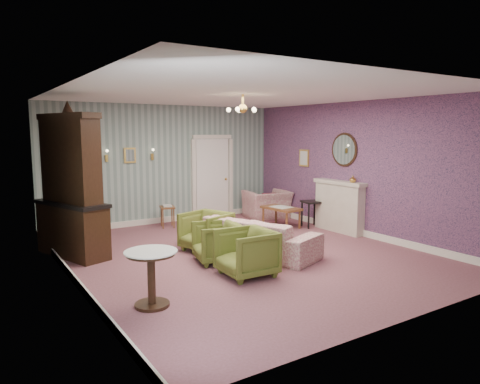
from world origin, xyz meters
TOP-DOWN VIEW (x-y plane):
  - floor at (0.00, 0.00)m, footprint 7.00×7.00m
  - ceiling at (0.00, 0.00)m, footprint 7.00×7.00m
  - wall_back at (0.00, 3.50)m, footprint 6.00×0.00m
  - wall_front at (0.00, -3.50)m, footprint 6.00×0.00m
  - wall_left at (-3.00, 0.00)m, footprint 0.00×7.00m
  - wall_right at (3.00, 0.00)m, footprint 0.00×7.00m
  - wall_right_floral at (2.98, 0.00)m, footprint 0.00×7.00m
  - door at (1.30, 3.46)m, footprint 1.12×0.12m
  - olive_chair_a at (-0.63, -1.07)m, footprint 0.77×0.82m
  - olive_chair_b at (-0.63, -0.16)m, footprint 0.84×0.88m
  - olive_chair_c at (-0.43, 0.61)m, footprint 0.97×1.00m
  - sofa_chintz at (0.21, -0.12)m, footprint 1.47×2.42m
  - wingback_chair at (2.47, 2.61)m, footprint 1.19×0.88m
  - dresser at (-2.65, 1.59)m, footprint 1.07×1.73m
  - fireplace at (2.86, 0.40)m, footprint 0.30×1.40m
  - mantel_vase at (2.84, 0.00)m, footprint 0.15×0.15m
  - oval_mirror at (2.96, 0.40)m, footprint 0.04×0.76m
  - framed_print at (2.97, 1.75)m, footprint 0.04×0.34m
  - coffee_table at (2.06, 1.49)m, footprint 0.62×0.99m
  - side_table_black at (2.65, 1.08)m, footprint 0.50×0.50m
  - pedestal_table at (-2.33, -1.43)m, footprint 0.79×0.79m
  - nesting_table at (-0.22, 2.93)m, footprint 0.43×0.49m
  - gilt_mirror_back at (-0.90, 3.46)m, footprint 0.28×0.06m
  - sconce_left at (-1.45, 3.44)m, footprint 0.16×0.12m
  - sconce_right at (-0.35, 3.44)m, footprint 0.16×0.12m
  - chandelier at (0.00, 0.00)m, footprint 0.56×0.56m
  - burgundy_cushion at (2.42, 2.46)m, footprint 0.41×0.28m

SIDE VIEW (x-z plane):
  - floor at x=0.00m, z-range 0.00..0.00m
  - coffee_table at x=2.06m, z-range 0.00..0.48m
  - nesting_table at x=-0.22m, z-range 0.00..0.54m
  - side_table_black at x=2.65m, z-range 0.00..0.63m
  - pedestal_table at x=-2.33m, z-range 0.00..0.74m
  - olive_chair_b at x=-0.63m, z-range 0.00..0.76m
  - olive_chair_a at x=-0.63m, z-range 0.00..0.81m
  - olive_chair_c at x=-0.43m, z-range 0.00..0.82m
  - sofa_chintz at x=0.21m, z-range 0.00..0.91m
  - wingback_chair at x=2.47m, z-range 0.00..0.95m
  - burgundy_cushion at x=2.42m, z-range 0.28..0.68m
  - fireplace at x=2.86m, z-range 0.00..1.16m
  - door at x=1.30m, z-range 0.00..2.16m
  - mantel_vase at x=2.84m, z-range 1.16..1.31m
  - dresser at x=-2.65m, z-range 0.00..2.73m
  - wall_back at x=0.00m, z-range -1.55..4.45m
  - wall_front at x=0.00m, z-range -1.55..4.45m
  - wall_left at x=-3.00m, z-range -2.05..4.95m
  - wall_right at x=3.00m, z-range -2.05..4.95m
  - wall_right_floral at x=2.98m, z-range -2.05..4.95m
  - framed_print at x=2.97m, z-range 1.39..1.81m
  - gilt_mirror_back at x=-0.90m, z-range 1.52..1.88m
  - sconce_left at x=-1.45m, z-range 1.55..1.85m
  - sconce_right at x=-0.35m, z-range 1.55..1.85m
  - oval_mirror at x=2.96m, z-range 1.43..2.27m
  - chandelier at x=0.00m, z-range 2.45..2.81m
  - ceiling at x=0.00m, z-range 2.90..2.90m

